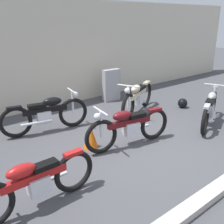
{
  "coord_description": "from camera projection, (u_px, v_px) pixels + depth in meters",
  "views": [
    {
      "loc": [
        -3.74,
        -3.63,
        2.65
      ],
      "look_at": [
        -0.07,
        0.89,
        0.55
      ],
      "focal_mm": 41.96,
      "sensor_mm": 36.0,
      "label": 1
    }
  ],
  "objects": [
    {
      "name": "motorcycle_maroon",
      "position": [
        128.0,
        126.0,
        5.61
      ],
      "size": [
        2.09,
        0.61,
        0.94
      ],
      "rotation": [
        0.0,
        0.0,
        2.98
      ],
      "color": "black",
      "rests_on": "ground_plane"
    },
    {
      "name": "curb_strip",
      "position": [
        224.0,
        184.0,
        4.32
      ],
      "size": [
        18.0,
        0.24,
        0.12
      ],
      "primitive_type": "cube",
      "color": "#B7B2A8",
      "rests_on": "ground_plane"
    },
    {
      "name": "traffic_cone",
      "position": [
        90.0,
        136.0,
        5.59
      ],
      "size": [
        0.32,
        0.32,
        0.55
      ],
      "primitive_type": "cone",
      "color": "orange",
      "rests_on": "ground_plane"
    },
    {
      "name": "helmet",
      "position": [
        183.0,
        103.0,
        8.14
      ],
      "size": [
        0.3,
        0.3,
        0.3
      ],
      "primitive_type": "sphere",
      "color": "black",
      "rests_on": "ground_plane"
    },
    {
      "name": "motorcycle_black",
      "position": [
        46.0,
        114.0,
        6.32
      ],
      "size": [
        2.14,
        0.67,
        0.97
      ],
      "rotation": [
        0.0,
        0.0,
        -0.19
      ],
      "color": "black",
      "rests_on": "ground_plane"
    },
    {
      "name": "motorcycle_silver",
      "position": [
        210.0,
        108.0,
        6.75
      ],
      "size": [
        1.96,
        1.01,
        0.94
      ],
      "rotation": [
        0.0,
        0.0,
        0.41
      ],
      "color": "black",
      "rests_on": "ground_plane"
    },
    {
      "name": "motorcycle_cream",
      "position": [
        138.0,
        97.0,
        7.58
      ],
      "size": [
        2.06,
        1.09,
        1.0
      ],
      "rotation": [
        0.0,
        0.0,
        3.57
      ],
      "color": "black",
      "rests_on": "ground_plane"
    },
    {
      "name": "motorcycle_red",
      "position": [
        34.0,
        183.0,
        3.72
      ],
      "size": [
        2.0,
        0.56,
        0.9
      ],
      "rotation": [
        0.0,
        0.0,
        3.16
      ],
      "color": "black",
      "rests_on": "ground_plane"
    },
    {
      "name": "stone_marker",
      "position": [
        111.0,
        85.0,
        8.73
      ],
      "size": [
        0.63,
        0.23,
        1.06
      ],
      "primitive_type": "cube",
      "rotation": [
        0.0,
        0.0,
        -0.05
      ],
      "color": "#9E9EA3",
      "rests_on": "ground_plane"
    },
    {
      "name": "building_wall",
      "position": [
        54.0,
        54.0,
        8.0
      ],
      "size": [
        18.0,
        0.3,
        3.19
      ],
      "primitive_type": "cube",
      "color": "beige",
      "rests_on": "ground_plane"
    },
    {
      "name": "ground_plane",
      "position": [
        140.0,
        145.0,
        5.77
      ],
      "size": [
        40.0,
        40.0,
        0.0
      ],
      "primitive_type": "plane",
      "color": "#47474C"
    }
  ]
}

